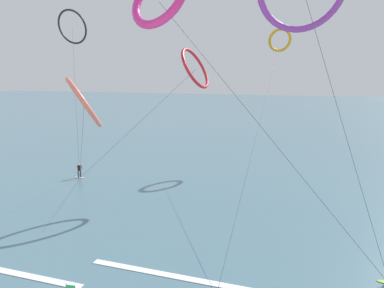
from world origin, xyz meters
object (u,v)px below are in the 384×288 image
(surfer_ivory, at_px, (79,172))
(kite_crimson, at_px, (195,68))
(kite_amber, at_px, (280,40))
(kite_charcoal, at_px, (72,27))
(kite_coral, at_px, (84,103))

(surfer_ivory, relative_size, kite_crimson, 0.11)
(kite_amber, bearing_deg, kite_charcoal, -1.23)
(surfer_ivory, height_order, kite_crimson, kite_crimson)
(surfer_ivory, height_order, kite_coral, kite_coral)
(surfer_ivory, xyz_separation_m, kite_amber, (20.82, 20.32, 16.10))
(kite_crimson, height_order, kite_charcoal, kite_charcoal)
(surfer_ivory, distance_m, kite_amber, 33.25)
(surfer_ivory, distance_m, kite_coral, 13.63)
(kite_crimson, bearing_deg, surfer_ivory, 103.78)
(surfer_ivory, relative_size, kite_coral, 0.14)
(surfer_ivory, height_order, kite_amber, kite_amber)
(kite_coral, relative_size, kite_crimson, 0.78)
(surfer_ivory, bearing_deg, kite_crimson, 139.67)
(kite_crimson, bearing_deg, kite_coral, 150.47)
(surfer_ivory, relative_size, kite_amber, 0.04)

